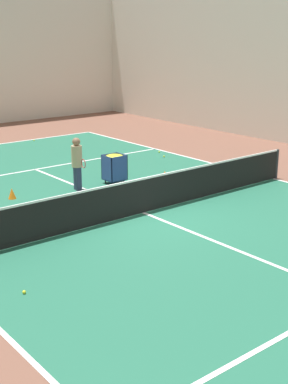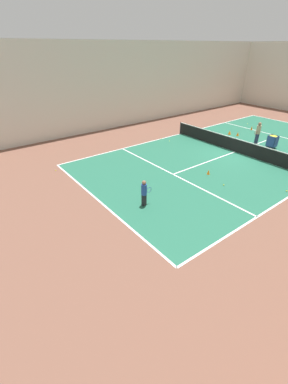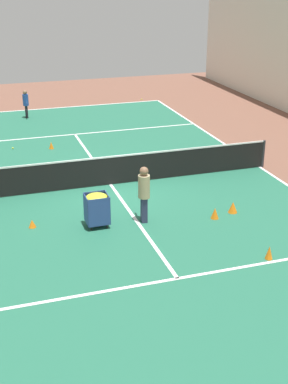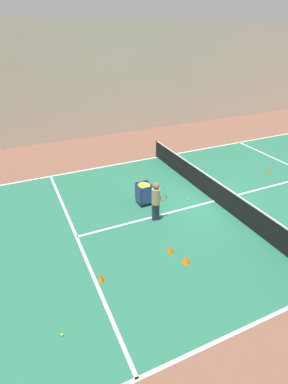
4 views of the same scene
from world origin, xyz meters
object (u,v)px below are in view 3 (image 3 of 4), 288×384
(training_cone_1, at_px, (32,223))
(player_near_baseline, at_px, (26,102))
(coach_at_net, at_px, (144,191))
(ball_cart, at_px, (97,204))
(tennis_net, at_px, (110,170))
(training_cone_0, at_px, (51,145))

(training_cone_1, bearing_deg, player_near_baseline, -95.73)
(coach_at_net, relative_size, ball_cart, 1.71)
(player_near_baseline, distance_m, ball_cart, 12.57)
(player_near_baseline, bearing_deg, tennis_net, 14.43)
(tennis_net, height_order, coach_at_net, coach_at_net)
(player_near_baseline, relative_size, ball_cart, 1.40)
(ball_cart, relative_size, training_cone_0, 3.34)
(player_near_baseline, relative_size, training_cone_0, 4.67)
(training_cone_0, bearing_deg, training_cone_1, 77.02)
(tennis_net, bearing_deg, ball_cart, 68.74)
(player_near_baseline, bearing_deg, training_cone_0, 8.85)
(coach_at_net, xyz_separation_m, training_cone_1, (3.07, -0.58, -0.83))
(training_cone_1, bearing_deg, ball_cart, 164.63)
(coach_at_net, distance_m, ball_cart, 1.36)
(tennis_net, bearing_deg, training_cone_1, 40.26)
(tennis_net, distance_m, player_near_baseline, 9.80)
(tennis_net, relative_size, training_cone_0, 39.75)
(training_cone_0, distance_m, training_cone_1, 7.08)
(ball_cart, height_order, training_cone_0, ball_cart)
(player_near_baseline, bearing_deg, coach_at_net, 13.01)
(training_cone_1, bearing_deg, training_cone_0, -102.98)
(training_cone_0, bearing_deg, player_near_baseline, -85.82)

